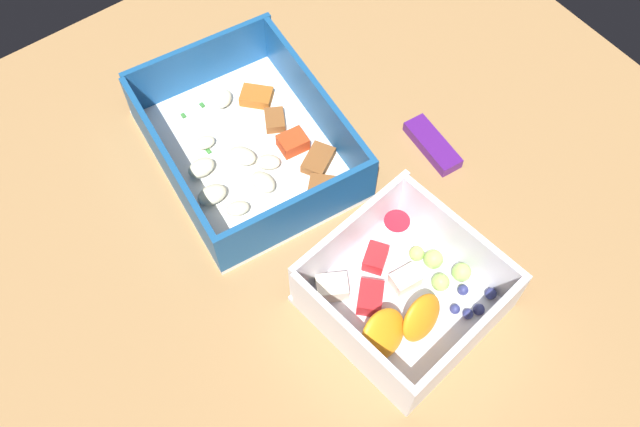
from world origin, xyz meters
The scene contains 4 objects.
table_surface centered at (0.00, 0.00, 1.00)cm, with size 80.00×80.00×2.00cm, color #9E7547.
pasta_container centered at (-12.38, -1.32, 3.88)cm, with size 23.39×18.94×6.24cm.
fruit_bowl centered at (9.08, 0.51, 4.14)cm, with size 16.13×15.98×6.16cm.
candy_bar centered at (-2.11, 14.08, 2.60)cm, with size 7.00×2.40×1.20cm, color #51197A.
Camera 1 is at (24.34, -19.89, 59.83)cm, focal length 38.90 mm.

